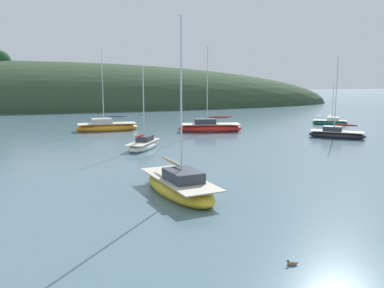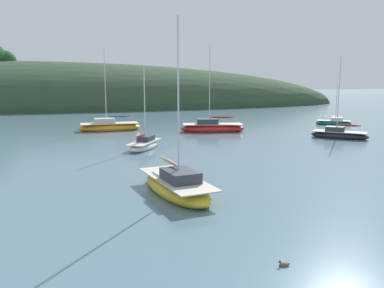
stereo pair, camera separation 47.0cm
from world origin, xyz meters
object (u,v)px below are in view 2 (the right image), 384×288
object	(u,v)px
duck_trailing	(284,264)
sailboat_red_portside	(212,128)
sailboat_cream_ketch	(177,186)
sailboat_blue_center	(144,145)
sailboat_teal_outer	(109,127)
sailboat_orange_cutter	(339,135)
sailboat_black_sloop	(334,122)

from	to	relation	value
duck_trailing	sailboat_red_portside	bearing A→B (deg)	78.02
sailboat_cream_ketch	duck_trailing	xyz separation A→B (m)	(1.82, -8.94, -0.36)
sailboat_blue_center	duck_trailing	xyz separation A→B (m)	(1.92, -23.22, -0.28)
sailboat_blue_center	duck_trailing	distance (m)	23.30
sailboat_teal_outer	sailboat_red_portside	bearing A→B (deg)	-17.45
sailboat_cream_ketch	sailboat_orange_cutter	bearing A→B (deg)	38.54
sailboat_red_portside	sailboat_orange_cutter	size ratio (longest dim) A/B	1.17
sailboat_teal_outer	duck_trailing	size ratio (longest dim) A/B	22.58
sailboat_teal_outer	sailboat_cream_ketch	distance (m)	27.68
sailboat_black_sloop	sailboat_red_portside	distance (m)	17.85
sailboat_red_portside	sailboat_blue_center	xyz separation A→B (m)	(-8.89, -9.64, -0.11)
duck_trailing	sailboat_blue_center	bearing A→B (deg)	94.73
sailboat_black_sloop	sailboat_cream_ketch	size ratio (longest dim) A/B	0.59
sailboat_black_sloop	sailboat_blue_center	distance (m)	29.34
sailboat_red_portside	duck_trailing	world-z (taller)	sailboat_red_portside
sailboat_black_sloop	sailboat_cream_ketch	distance (m)	37.67
sailboat_cream_ketch	sailboat_teal_outer	bearing A→B (deg)	95.68
sailboat_orange_cutter	sailboat_teal_outer	bearing A→B (deg)	153.02
duck_trailing	sailboat_orange_cutter	bearing A→B (deg)	53.82
sailboat_blue_center	sailboat_orange_cutter	size ratio (longest dim) A/B	0.86
sailboat_cream_ketch	sailboat_blue_center	distance (m)	14.27
sailboat_orange_cutter	duck_trailing	size ratio (longest dim) A/B	19.78
sailboat_black_sloop	duck_trailing	size ratio (longest dim) A/B	12.92
sailboat_blue_center	sailboat_cream_ketch	bearing A→B (deg)	-89.59
duck_trailing	sailboat_teal_outer	bearing A→B (deg)	97.12
sailboat_orange_cutter	sailboat_black_sloop	bearing A→B (deg)	59.81
sailboat_orange_cutter	duck_trailing	xyz separation A→B (m)	(-18.21, -24.89, -0.31)
sailboat_black_sloop	sailboat_teal_outer	bearing A→B (deg)	178.72
sailboat_red_portside	sailboat_cream_ketch	distance (m)	25.48
sailboat_black_sloop	sailboat_blue_center	world-z (taller)	sailboat_blue_center
sailboat_blue_center	duck_trailing	bearing A→B (deg)	-85.27
sailboat_black_sloop	sailboat_orange_cutter	size ratio (longest dim) A/B	0.65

